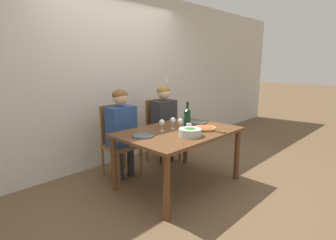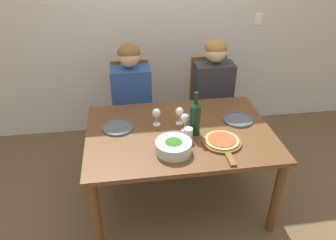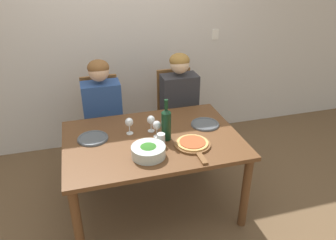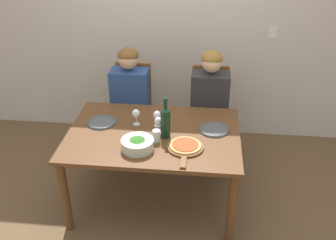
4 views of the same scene
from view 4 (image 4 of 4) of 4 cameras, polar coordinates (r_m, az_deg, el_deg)
ground_plane at (r=3.81m, az=-1.92°, el=-11.26°), size 40.00×40.00×0.00m
back_wall at (r=4.35m, az=0.19°, el=14.37°), size 10.00×0.06×2.70m
dining_table at (r=3.43m, az=-2.09°, el=-3.17°), size 1.48×1.03×0.73m
chair_left at (r=4.25m, az=-5.15°, el=1.82°), size 0.42×0.42×0.99m
chair_right at (r=4.18m, az=5.94°, el=1.28°), size 0.42×0.42×0.99m
person_woman at (r=4.05m, az=-5.59°, el=3.74°), size 0.47×0.51×1.22m
person_man at (r=3.98m, az=6.07°, el=3.20°), size 0.47×0.51×1.22m
wine_bottle at (r=3.25m, az=-0.36°, el=-0.20°), size 0.08×0.08×0.36m
broccoli_bowl at (r=3.15m, az=-4.45°, el=-3.53°), size 0.26×0.26×0.10m
dinner_plate_left at (r=3.57m, az=-9.61°, el=-0.31°), size 0.26×0.26×0.02m
dinner_plate_right at (r=3.43m, az=6.68°, el=-1.37°), size 0.26×0.26×0.02m
pizza_on_board at (r=3.17m, az=2.51°, el=-3.91°), size 0.30×0.44×0.04m
wine_glass_left at (r=3.46m, az=-4.66°, el=0.85°), size 0.07×0.07×0.15m
wine_glass_right at (r=3.33m, az=-1.40°, el=-0.30°), size 0.07×0.07×0.15m
wine_glass_centre at (r=3.43m, az=-1.57°, el=0.63°), size 0.07×0.07×0.15m
water_tumbler at (r=3.24m, az=-1.70°, el=-2.32°), size 0.07×0.07×0.10m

